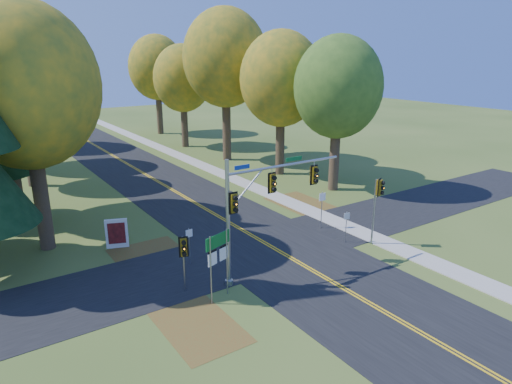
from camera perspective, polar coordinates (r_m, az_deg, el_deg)
ground at (r=26.46m, az=4.30°, el=-8.21°), size 160.00×160.00×0.00m
road_main at (r=26.46m, az=4.30°, el=-8.19°), size 8.00×160.00×0.02m
road_cross at (r=27.91m, az=1.74°, el=-6.76°), size 60.00×6.00×0.02m
centerline_left at (r=26.40m, az=4.13°, el=-8.21°), size 0.10×160.00×0.01m
centerline_right at (r=26.51m, az=4.47°, el=-8.11°), size 0.10×160.00×0.01m
sidewalk_east at (r=30.40m, az=13.55°, el=-5.15°), size 1.60×160.00×0.06m
leaf_patch_w_near at (r=26.69m, az=-12.38°, el=-8.34°), size 4.00×6.00×0.00m
leaf_patch_e at (r=34.79m, az=6.98°, el=-1.97°), size 3.50×8.00×0.00m
leaf_patch_w_far at (r=20.70m, az=-7.40°, el=-16.09°), size 3.00×5.00×0.00m
tree_w_a at (r=28.35m, az=-26.78°, el=11.67°), size 8.00×8.00×14.15m
tree_e_a at (r=38.29m, az=10.20°, el=12.70°), size 7.20×7.20×12.73m
tree_e_b at (r=43.04m, az=3.16°, el=13.87°), size 7.60×7.60×13.33m
tree_w_c at (r=43.59m, az=-27.33°, el=10.83°), size 6.80×6.80×11.91m
tree_e_c at (r=49.12m, az=-3.83°, el=16.32°), size 8.80×8.80×15.79m
tree_e_d at (r=57.03m, az=-9.15°, el=13.81°), size 7.00×7.00×12.32m
tree_e_e at (r=67.28m, az=-12.27°, el=14.92°), size 7.80×7.80×13.74m
traffic_mast at (r=22.79m, az=0.32°, el=-1.07°), size 7.18×0.64×6.51m
east_signal_pole at (r=27.94m, az=15.02°, el=-0.35°), size 0.46×0.56×4.21m
ped_signal_pole at (r=22.21m, az=-9.03°, el=-7.31°), size 0.45×0.54×2.95m
route_sign_cluster at (r=21.38m, az=-4.73°, el=-7.55°), size 1.52×0.55×3.40m
info_kiosk at (r=28.61m, az=-17.01°, el=-4.99°), size 1.28×0.64×1.81m
reg_sign_e_north at (r=30.42m, az=8.25°, el=-1.41°), size 0.48×0.10×2.53m
reg_sign_e_south at (r=28.48m, az=11.24°, el=-3.64°), size 0.37×0.14×2.00m
reg_sign_w at (r=25.35m, az=-8.34°, el=-5.93°), size 0.41×0.07×2.12m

